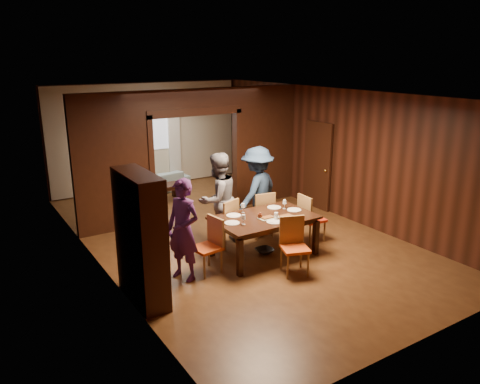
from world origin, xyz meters
TOP-DOWN VIEW (x-y plane):
  - floor at (0.00, 0.00)m, footprint 9.00×9.00m
  - ceiling at (0.00, 0.00)m, footprint 5.50×9.00m
  - room_walls at (0.00, 1.89)m, footprint 5.52×9.01m
  - person_purple at (-1.69, -1.20)m, footprint 0.63×0.74m
  - person_grey at (-0.49, -0.24)m, footprint 1.03×0.88m
  - person_navy at (0.49, -0.17)m, footprint 1.37×1.12m
  - sofa at (-0.12, 3.85)m, footprint 1.91×0.90m
  - serving_bowl at (0.03, -1.09)m, footprint 0.34×0.34m
  - dining_table at (-0.03, -1.15)m, footprint 1.84×1.14m
  - coffee_table at (-0.18, 3.03)m, footprint 0.80×0.50m
  - chair_left at (-1.28, -1.23)m, footprint 0.49×0.49m
  - chair_right at (1.19, -1.09)m, footprint 0.47×0.47m
  - chair_far_l at (-0.45, -0.38)m, footprint 0.56×0.56m
  - chair_far_r at (0.46, -0.34)m, footprint 0.51×0.51m
  - chair_near at (-0.03, -2.05)m, footprint 0.56×0.56m
  - hutch at (-2.53, -1.50)m, footprint 0.40×1.20m
  - door_right at (2.70, 0.50)m, footprint 0.06×0.90m
  - window_far at (0.00, 4.44)m, footprint 1.20×0.03m
  - curtain_left at (-0.75, 4.40)m, footprint 0.35×0.06m
  - curtain_right at (0.75, 4.40)m, footprint 0.35×0.06m
  - plate_left at (-0.71, -1.13)m, footprint 0.27×0.27m
  - plate_far_l at (-0.48, -0.81)m, footprint 0.27×0.27m
  - plate_far_r at (0.43, -0.83)m, footprint 0.27×0.27m
  - plate_right at (0.66, -1.16)m, footprint 0.27×0.27m
  - plate_near at (-0.06, -1.49)m, footprint 0.27×0.27m
  - platter_a at (-0.06, -1.27)m, footprint 0.30×0.20m
  - platter_b at (0.28, -1.39)m, footprint 0.30×0.20m
  - wineglass_left at (-0.58, -1.30)m, footprint 0.08×0.08m
  - wineglass_far at (-0.24, -0.76)m, footprint 0.08×0.08m
  - wineglass_right at (0.56, -0.99)m, footprint 0.08×0.08m
  - tumbler at (0.04, -1.42)m, footprint 0.07×0.07m
  - condiment_jar at (-0.16, -1.20)m, footprint 0.08×0.08m

SIDE VIEW (x-z plane):
  - floor at x=0.00m, z-range 0.00..0.00m
  - coffee_table at x=-0.18m, z-range 0.00..0.40m
  - sofa at x=-0.12m, z-range 0.00..0.54m
  - dining_table at x=-0.03m, z-range 0.00..0.76m
  - chair_left at x=-1.28m, z-range 0.00..0.97m
  - chair_right at x=1.19m, z-range 0.00..0.97m
  - chair_far_l at x=-0.45m, z-range 0.00..0.97m
  - chair_far_r at x=0.46m, z-range 0.00..0.97m
  - chair_near at x=-0.03m, z-range 0.00..0.97m
  - plate_left at x=-0.71m, z-range 0.76..0.77m
  - plate_far_l at x=-0.48m, z-range 0.76..0.77m
  - plate_far_r at x=0.43m, z-range 0.76..0.77m
  - plate_right at x=0.66m, z-range 0.76..0.77m
  - plate_near at x=-0.06m, z-range 0.76..0.77m
  - platter_a at x=-0.06m, z-range 0.76..0.80m
  - platter_b at x=0.28m, z-range 0.76..0.80m
  - serving_bowl at x=0.03m, z-range 0.76..0.84m
  - condiment_jar at x=-0.16m, z-range 0.76..0.87m
  - tumbler at x=0.04m, z-range 0.76..0.90m
  - wineglass_left at x=-0.58m, z-range 0.76..0.94m
  - wineglass_far at x=-0.24m, z-range 0.76..0.94m
  - wineglass_right at x=0.56m, z-range 0.76..0.94m
  - person_purple at x=-1.69m, z-range 0.00..1.72m
  - person_grey at x=-0.49m, z-range 0.00..1.84m
  - person_navy at x=0.49m, z-range 0.00..1.84m
  - hutch at x=-2.53m, z-range 0.00..2.00m
  - door_right at x=2.70m, z-range 0.00..2.10m
  - curtain_left at x=-0.75m, z-range 0.05..2.45m
  - curtain_right at x=0.75m, z-range 0.05..2.45m
  - room_walls at x=0.00m, z-range 0.06..2.96m
  - window_far at x=0.00m, z-range 1.05..2.35m
  - ceiling at x=0.00m, z-range 2.89..2.91m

